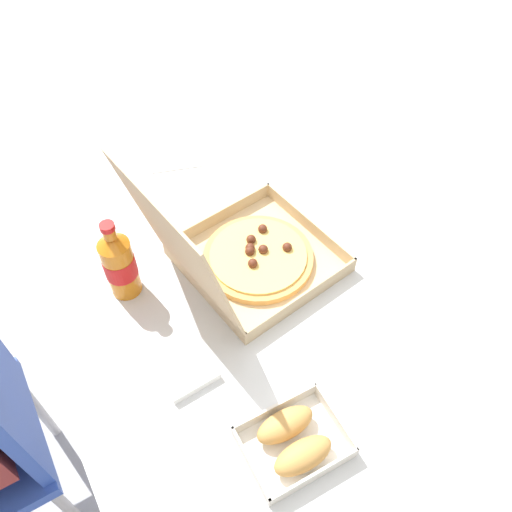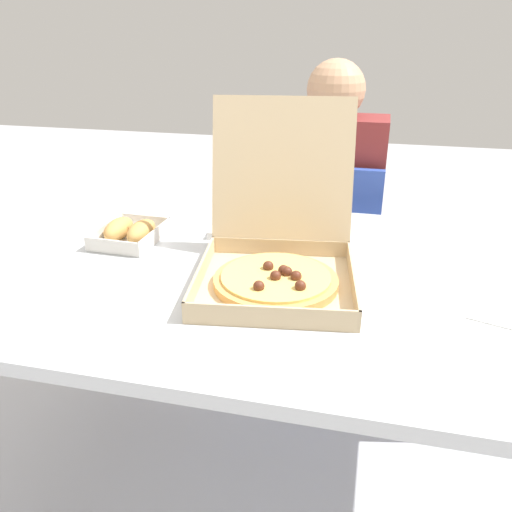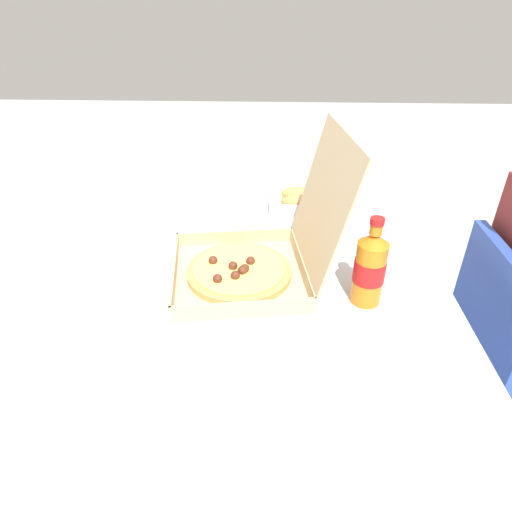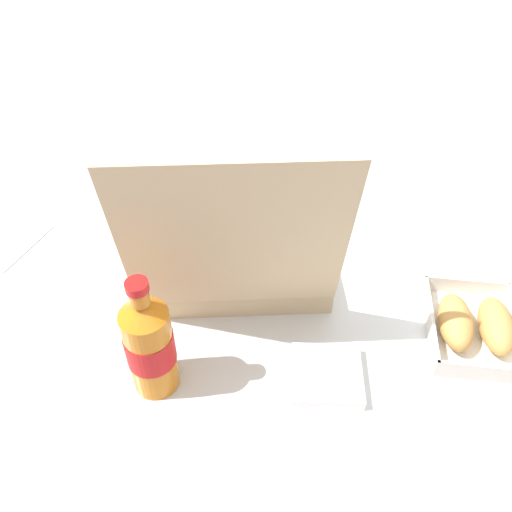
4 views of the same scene
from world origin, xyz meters
TOP-DOWN VIEW (x-y plane):
  - ground_plane at (0.00, 0.00)m, footprint 10.00×10.00m
  - dining_table at (0.00, 0.00)m, footprint 1.47×0.91m
  - pizza_box_open at (0.03, -0.04)m, footprint 0.39×0.46m
  - bread_side_box at (-0.39, 0.09)m, footprint 0.16×0.20m
  - cola_bottle at (0.12, 0.23)m, footprint 0.07×0.07m
  - paper_menu at (0.55, -0.08)m, footprint 0.25×0.21m
  - napkin_pile at (-0.14, 0.21)m, footprint 0.11×0.11m

SIDE VIEW (x-z plane):
  - ground_plane at x=0.00m, z-range 0.00..0.00m
  - dining_table at x=0.00m, z-range 0.29..1.02m
  - paper_menu at x=0.55m, z-range 0.72..0.73m
  - napkin_pile at x=-0.14m, z-range 0.72..0.74m
  - bread_side_box at x=-0.39m, z-range 0.72..0.78m
  - pizza_box_open at x=0.03m, z-range 0.59..0.96m
  - cola_bottle at x=0.12m, z-range 0.71..0.93m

